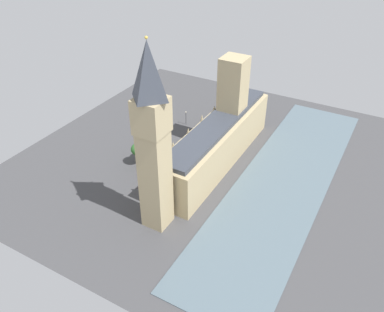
{
  "coord_description": "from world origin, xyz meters",
  "views": [
    {
      "loc": [
        -54.35,
        111.83,
        85.79
      ],
      "look_at": [
        1.0,
        13.42,
        9.44
      ],
      "focal_mm": 36.81,
      "sensor_mm": 36.0,
      "label": 1
    }
  ],
  "objects_px": {
    "clock_tower": "(153,140)",
    "pedestrian_under_trees": "(208,141)",
    "parliament_building": "(219,136)",
    "car_black_opposite_hall": "(207,124)",
    "double_decker_bus_kerbside": "(164,161)",
    "car_dark_green_near_tower": "(189,145)",
    "plane_tree_by_river_gate": "(145,145)",
    "plane_tree_midblock": "(138,149)",
    "street_lamp_trailing": "(146,147)",
    "street_lamp_corner": "(186,116)"
  },
  "relations": [
    {
      "from": "car_dark_green_near_tower",
      "to": "plane_tree_midblock",
      "type": "distance_m",
      "value": 23.26
    },
    {
      "from": "parliament_building",
      "to": "pedestrian_under_trees",
      "type": "distance_m",
      "value": 15.64
    },
    {
      "from": "clock_tower",
      "to": "plane_tree_midblock",
      "type": "height_order",
      "value": "clock_tower"
    },
    {
      "from": "double_decker_bus_kerbside",
      "to": "plane_tree_by_river_gate",
      "type": "distance_m",
      "value": 9.22
    },
    {
      "from": "clock_tower",
      "to": "plane_tree_midblock",
      "type": "distance_m",
      "value": 39.89
    },
    {
      "from": "car_black_opposite_hall",
      "to": "plane_tree_midblock",
      "type": "relative_size",
      "value": 0.46
    },
    {
      "from": "car_black_opposite_hall",
      "to": "street_lamp_corner",
      "type": "relative_size",
      "value": 0.65
    },
    {
      "from": "pedestrian_under_trees",
      "to": "plane_tree_midblock",
      "type": "bearing_deg",
      "value": 1.25
    },
    {
      "from": "plane_tree_by_river_gate",
      "to": "street_lamp_trailing",
      "type": "xyz_separation_m",
      "value": [
        1.34,
        -2.11,
        -2.54
      ]
    },
    {
      "from": "car_black_opposite_hall",
      "to": "car_dark_green_near_tower",
      "type": "xyz_separation_m",
      "value": [
        -1.77,
        18.45,
        0.0
      ]
    },
    {
      "from": "pedestrian_under_trees",
      "to": "plane_tree_midblock",
      "type": "relative_size",
      "value": 0.18
    },
    {
      "from": "car_black_opposite_hall",
      "to": "double_decker_bus_kerbside",
      "type": "xyz_separation_m",
      "value": [
        -0.46,
        35.27,
        1.75
      ]
    },
    {
      "from": "pedestrian_under_trees",
      "to": "street_lamp_trailing",
      "type": "height_order",
      "value": "street_lamp_trailing"
    },
    {
      "from": "car_black_opposite_hall",
      "to": "pedestrian_under_trees",
      "type": "bearing_deg",
      "value": 122.03
    },
    {
      "from": "clock_tower",
      "to": "street_lamp_corner",
      "type": "distance_m",
      "value": 67.19
    },
    {
      "from": "clock_tower",
      "to": "pedestrian_under_trees",
      "type": "distance_m",
      "value": 57.61
    },
    {
      "from": "parliament_building",
      "to": "clock_tower",
      "type": "xyz_separation_m",
      "value": [
        1.11,
        40.29,
        19.95
      ]
    },
    {
      "from": "plane_tree_by_river_gate",
      "to": "plane_tree_midblock",
      "type": "relative_size",
      "value": 1.02
    },
    {
      "from": "car_black_opposite_hall",
      "to": "plane_tree_midblock",
      "type": "height_order",
      "value": "plane_tree_midblock"
    },
    {
      "from": "car_dark_green_near_tower",
      "to": "double_decker_bus_kerbside",
      "type": "height_order",
      "value": "double_decker_bus_kerbside"
    },
    {
      "from": "car_dark_green_near_tower",
      "to": "street_lamp_trailing",
      "type": "height_order",
      "value": "street_lamp_trailing"
    },
    {
      "from": "clock_tower",
      "to": "pedestrian_under_trees",
      "type": "height_order",
      "value": "clock_tower"
    },
    {
      "from": "clock_tower",
      "to": "plane_tree_midblock",
      "type": "xyz_separation_m",
      "value": [
        23.27,
        -22.45,
        -23.36
      ]
    },
    {
      "from": "clock_tower",
      "to": "double_decker_bus_kerbside",
      "type": "height_order",
      "value": "clock_tower"
    },
    {
      "from": "car_dark_green_near_tower",
      "to": "plane_tree_by_river_gate",
      "type": "height_order",
      "value": "plane_tree_by_river_gate"
    },
    {
      "from": "double_decker_bus_kerbside",
      "to": "street_lamp_trailing",
      "type": "distance_m",
      "value": 9.92
    },
    {
      "from": "plane_tree_by_river_gate",
      "to": "car_dark_green_near_tower",
      "type": "bearing_deg",
      "value": -119.58
    },
    {
      "from": "street_lamp_trailing",
      "to": "pedestrian_under_trees",
      "type": "bearing_deg",
      "value": -127.0
    },
    {
      "from": "clock_tower",
      "to": "pedestrian_under_trees",
      "type": "relative_size",
      "value": 35.85
    },
    {
      "from": "street_lamp_trailing",
      "to": "car_black_opposite_hall",
      "type": "bearing_deg",
      "value": -105.3
    },
    {
      "from": "parliament_building",
      "to": "car_black_opposite_hall",
      "type": "xyz_separation_m",
      "value": [
        15.83,
        -20.62,
        -9.26
      ]
    },
    {
      "from": "plane_tree_by_river_gate",
      "to": "street_lamp_corner",
      "type": "xyz_separation_m",
      "value": [
        0.91,
        -31.74,
        -2.52
      ]
    },
    {
      "from": "car_black_opposite_hall",
      "to": "plane_tree_midblock",
      "type": "xyz_separation_m",
      "value": [
        8.55,
        38.46,
        5.85
      ]
    },
    {
      "from": "clock_tower",
      "to": "street_lamp_corner",
      "type": "height_order",
      "value": "clock_tower"
    },
    {
      "from": "pedestrian_under_trees",
      "to": "car_dark_green_near_tower",
      "type": "bearing_deg",
      "value": -6.56
    },
    {
      "from": "pedestrian_under_trees",
      "to": "plane_tree_by_river_gate",
      "type": "height_order",
      "value": "plane_tree_by_river_gate"
    },
    {
      "from": "plane_tree_midblock",
      "to": "street_lamp_trailing",
      "type": "relative_size",
      "value": 1.44
    },
    {
      "from": "street_lamp_corner",
      "to": "pedestrian_under_trees",
      "type": "bearing_deg",
      "value": 150.78
    },
    {
      "from": "parliament_building",
      "to": "clock_tower",
      "type": "distance_m",
      "value": 44.97
    },
    {
      "from": "clock_tower",
      "to": "double_decker_bus_kerbside",
      "type": "xyz_separation_m",
      "value": [
        14.26,
        -25.64,
        -27.46
      ]
    },
    {
      "from": "car_black_opposite_hall",
      "to": "pedestrian_under_trees",
      "type": "xyz_separation_m",
      "value": [
        -6.81,
        11.98,
        -0.16
      ]
    },
    {
      "from": "pedestrian_under_trees",
      "to": "double_decker_bus_kerbside",
      "type": "bearing_deg",
      "value": 16.13
    },
    {
      "from": "car_dark_green_near_tower",
      "to": "double_decker_bus_kerbside",
      "type": "bearing_deg",
      "value": 87.95
    },
    {
      "from": "parliament_building",
      "to": "plane_tree_midblock",
      "type": "bearing_deg",
      "value": 36.18
    },
    {
      "from": "double_decker_bus_kerbside",
      "to": "plane_tree_by_river_gate",
      "type": "height_order",
      "value": "plane_tree_by_river_gate"
    },
    {
      "from": "parliament_building",
      "to": "clock_tower",
      "type": "height_order",
      "value": "clock_tower"
    },
    {
      "from": "clock_tower",
      "to": "plane_tree_by_river_gate",
      "type": "height_order",
      "value": "clock_tower"
    },
    {
      "from": "car_black_opposite_hall",
      "to": "street_lamp_trailing",
      "type": "xyz_separation_m",
      "value": [
        9.03,
        32.99,
        3.52
      ]
    },
    {
      "from": "clock_tower",
      "to": "pedestrian_under_trees",
      "type": "xyz_separation_m",
      "value": [
        7.91,
        -48.93,
        -29.36
      ]
    },
    {
      "from": "car_dark_green_near_tower",
      "to": "street_lamp_trailing",
      "type": "bearing_deg",
      "value": 55.8
    }
  ]
}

